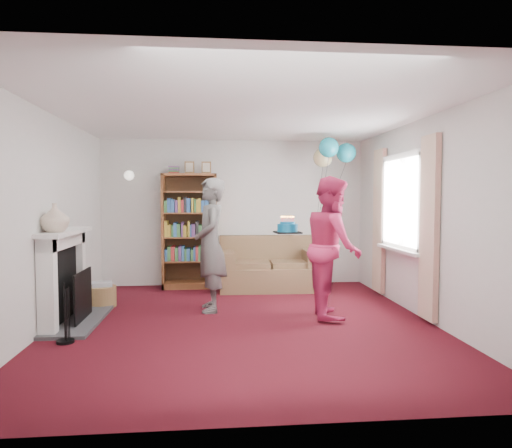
{
  "coord_description": "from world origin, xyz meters",
  "views": [
    {
      "loc": [
        -0.36,
        -5.41,
        1.51
      ],
      "look_at": [
        0.21,
        0.6,
        1.16
      ],
      "focal_mm": 32.0,
      "sensor_mm": 36.0,
      "label": 1
    }
  ],
  "objects": [
    {
      "name": "ground",
      "position": [
        0.0,
        0.0,
        0.0
      ],
      "size": [
        5.0,
        5.0,
        0.0
      ],
      "primitive_type": "plane",
      "color": "#34070E",
      "rests_on": "ground"
    },
    {
      "name": "wall_back",
      "position": [
        0.0,
        2.51,
        1.25
      ],
      "size": [
        4.5,
        0.02,
        2.5
      ],
      "primitive_type": "cube",
      "color": "silver",
      "rests_on": "ground"
    },
    {
      "name": "wall_left",
      "position": [
        -2.26,
        0.0,
        1.25
      ],
      "size": [
        0.02,
        5.0,
        2.5
      ],
      "primitive_type": "cube",
      "color": "silver",
      "rests_on": "ground"
    },
    {
      "name": "wall_right",
      "position": [
        2.26,
        0.0,
        1.25
      ],
      "size": [
        0.02,
        5.0,
        2.5
      ],
      "primitive_type": "cube",
      "color": "silver",
      "rests_on": "ground"
    },
    {
      "name": "ceiling",
      "position": [
        0.0,
        0.0,
        2.5
      ],
      "size": [
        4.5,
        5.0,
        0.01
      ],
      "primitive_type": "cube",
      "color": "white",
      "rests_on": "wall_back"
    },
    {
      "name": "fireplace",
      "position": [
        -2.09,
        0.19,
        0.51
      ],
      "size": [
        0.55,
        1.8,
        1.12
      ],
      "color": "#3F3F42",
      "rests_on": "ground"
    },
    {
      "name": "window_bay",
      "position": [
        2.21,
        0.6,
        1.2
      ],
      "size": [
        0.14,
        2.02,
        2.2
      ],
      "color": "white",
      "rests_on": "ground"
    },
    {
      "name": "wall_sconce",
      "position": [
        -1.75,
        2.36,
        1.88
      ],
      "size": [
        0.16,
        0.23,
        0.16
      ],
      "color": "gold",
      "rests_on": "ground"
    },
    {
      "name": "bookcase",
      "position": [
        -0.75,
        2.3,
        0.94
      ],
      "size": [
        0.9,
        0.42,
        2.12
      ],
      "color": "#472B14",
      "rests_on": "ground"
    },
    {
      "name": "sofa",
      "position": [
        0.56,
        2.07,
        0.33
      ],
      "size": [
        1.63,
        0.86,
        0.86
      ],
      "rotation": [
        0.0,
        0.0,
        -0.02
      ],
      "color": "brown",
      "rests_on": "ground"
    },
    {
      "name": "wicker_basket",
      "position": [
        -1.9,
        1.01,
        0.15
      ],
      "size": [
        0.38,
        0.38,
        0.34
      ],
      "rotation": [
        0.0,
        0.0,
        0.25
      ],
      "color": "#9B7C48",
      "rests_on": "ground"
    },
    {
      "name": "person_striped",
      "position": [
        -0.4,
        0.65,
        0.89
      ],
      "size": [
        0.48,
        0.68,
        1.77
      ],
      "primitive_type": "imported",
      "rotation": [
        0.0,
        0.0,
        -1.48
      ],
      "color": "black",
      "rests_on": "ground"
    },
    {
      "name": "person_magenta",
      "position": [
        1.15,
        0.22,
        0.89
      ],
      "size": [
        0.77,
        0.93,
        1.78
      ],
      "primitive_type": "imported",
      "rotation": [
        0.0,
        0.0,
        1.46
      ],
      "color": "#BF2653",
      "rests_on": "ground"
    },
    {
      "name": "birthday_cake",
      "position": [
        0.61,
        0.49,
        1.11
      ],
      "size": [
        0.32,
        0.32,
        0.22
      ],
      "rotation": [
        0.0,
        0.0,
        0.08
      ],
      "color": "black",
      "rests_on": "ground"
    },
    {
      "name": "balloons",
      "position": [
        1.52,
        1.7,
        2.22
      ],
      "size": [
        0.65,
        0.69,
        1.78
      ],
      "color": "#3F3F3F",
      "rests_on": "ground"
    },
    {
      "name": "mantel_vase",
      "position": [
        -2.12,
        -0.15,
        1.29
      ],
      "size": [
        0.31,
        0.31,
        0.32
      ],
      "primitive_type": "imported",
      "rotation": [
        0.0,
        0.0,
        0.02
      ],
      "color": "beige",
      "rests_on": "fireplace"
    }
  ]
}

